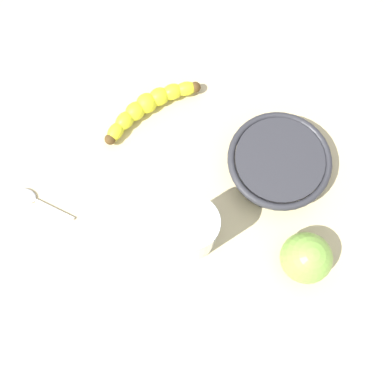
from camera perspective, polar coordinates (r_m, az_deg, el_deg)
name	(u,v)px	position (r cm, az deg, el deg)	size (l,w,h in cm)	color
wooden_tabletop	(156,200)	(70.73, -5.10, -1.08)	(120.00, 120.00, 3.00)	beige
banana	(149,106)	(73.82, -6.17, 12.06)	(18.95, 9.04, 3.56)	yellow
smoothie_glass	(193,230)	(61.33, 0.21, -5.49)	(7.45, 7.45, 12.82)	silver
ceramic_bowl	(277,162)	(69.20, 12.03, 4.23)	(17.29, 17.29, 5.20)	#2D2D33
green_apple_fruit	(306,258)	(65.44, 15.88, -8.98)	(8.04, 8.04, 8.04)	#84B747
teaspoon	(30,197)	(73.99, -22.05, -0.71)	(9.56, 8.25, 0.80)	silver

